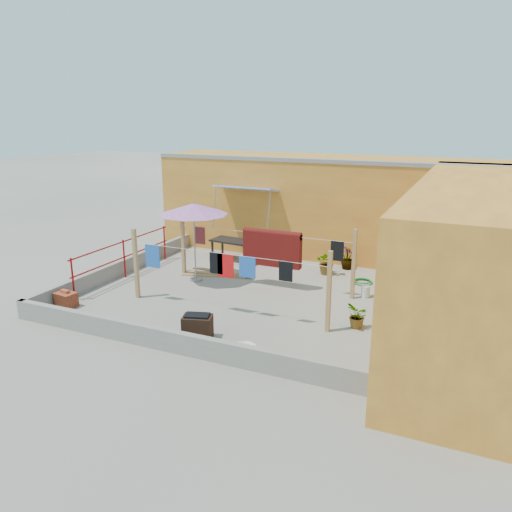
% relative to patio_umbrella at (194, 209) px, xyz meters
% --- Properties ---
extents(ground, '(80.00, 80.00, 0.00)m').
position_rel_patio_umbrella_xyz_m(ground, '(1.85, -0.37, -2.03)').
color(ground, '#9E998E').
rests_on(ground, ground).
extents(wall_back, '(11.00, 3.27, 3.21)m').
position_rel_patio_umbrella_xyz_m(wall_back, '(2.35, 4.32, -0.42)').
color(wall_back, orange).
rests_on(wall_back, ground).
extents(wall_right, '(2.40, 9.00, 3.20)m').
position_rel_patio_umbrella_xyz_m(wall_right, '(7.05, -0.37, -0.43)').
color(wall_right, orange).
rests_on(wall_right, ground).
extents(parapet_front, '(8.30, 0.16, 0.44)m').
position_rel_patio_umbrella_xyz_m(parapet_front, '(1.85, -3.95, -1.81)').
color(parapet_front, gray).
rests_on(parapet_front, ground).
extents(parapet_left, '(0.16, 7.30, 0.44)m').
position_rel_patio_umbrella_xyz_m(parapet_left, '(-2.23, -0.37, -1.81)').
color(parapet_left, gray).
rests_on(parapet_left, ground).
extents(red_railing, '(0.05, 4.20, 1.10)m').
position_rel_patio_umbrella_xyz_m(red_railing, '(-2.00, -0.57, -1.31)').
color(red_railing, '#A21010').
rests_on(red_railing, ground).
extents(clothesline_rig, '(5.09, 2.35, 1.80)m').
position_rel_patio_umbrella_xyz_m(clothesline_rig, '(2.07, 0.16, -1.00)').
color(clothesline_rig, tan).
rests_on(clothesline_rig, ground).
extents(patio_umbrella, '(2.34, 2.34, 2.26)m').
position_rel_patio_umbrella_xyz_m(patio_umbrella, '(0.00, 0.00, 0.00)').
color(patio_umbrella, gray).
rests_on(patio_umbrella, ground).
extents(outdoor_table, '(1.50, 0.86, 0.68)m').
position_rel_patio_umbrella_xyz_m(outdoor_table, '(0.09, 2.21, -1.42)').
color(outdoor_table, black).
rests_on(outdoor_table, ground).
extents(brick_stack, '(0.53, 0.41, 0.43)m').
position_rel_patio_umbrella_xyz_m(brick_stack, '(-1.85, -3.01, -1.85)').
color(brick_stack, '#9D4224').
rests_on(brick_stack, ground).
extents(lumber_pile, '(2.03, 0.65, 0.12)m').
position_rel_patio_umbrella_xyz_m(lumber_pile, '(0.35, 0.63, -1.97)').
color(lumber_pile, tan).
rests_on(lumber_pile, ground).
extents(brazier, '(0.69, 0.56, 0.54)m').
position_rel_patio_umbrella_xyz_m(brazier, '(1.99, -3.24, -1.77)').
color(brazier, black).
rests_on(brazier, ground).
extents(white_basin, '(0.50, 0.50, 0.09)m').
position_rel_patio_umbrella_xyz_m(white_basin, '(3.10, -3.32, -1.98)').
color(white_basin, silver).
rests_on(white_basin, ground).
extents(water_jug_a, '(0.22, 0.22, 0.35)m').
position_rel_patio_umbrella_xyz_m(water_jug_a, '(5.54, 1.22, -1.88)').
color(water_jug_a, silver).
rests_on(water_jug_a, ground).
extents(water_jug_b, '(0.22, 0.22, 0.35)m').
position_rel_patio_umbrella_xyz_m(water_jug_b, '(4.64, 0.63, -1.88)').
color(water_jug_b, silver).
rests_on(water_jug_b, ground).
extents(green_hose, '(0.56, 0.56, 0.08)m').
position_rel_patio_umbrella_xyz_m(green_hose, '(4.33, 1.72, -1.99)').
color(green_hose, '#197323').
rests_on(green_hose, ground).
extents(plant_back_a, '(0.83, 0.80, 0.71)m').
position_rel_patio_umbrella_xyz_m(plant_back_a, '(3.19, 2.11, -1.67)').
color(plant_back_a, '#255C1A').
rests_on(plant_back_a, ground).
extents(plant_back_b, '(0.45, 0.45, 0.69)m').
position_rel_patio_umbrella_xyz_m(plant_back_b, '(3.60, 2.83, -1.68)').
color(plant_back_b, '#255C1A').
rests_on(plant_back_b, ground).
extents(plant_right_a, '(0.50, 0.44, 0.78)m').
position_rel_patio_umbrella_xyz_m(plant_right_a, '(5.55, 0.41, -1.64)').
color(plant_right_a, '#255C1A').
rests_on(plant_right_a, ground).
extents(plant_right_b, '(0.41, 0.44, 0.64)m').
position_rel_patio_umbrella_xyz_m(plant_right_b, '(5.21, 0.34, -1.71)').
color(plant_right_b, '#255C1A').
rests_on(plant_right_b, ground).
extents(plant_right_c, '(0.58, 0.62, 0.56)m').
position_rel_patio_umbrella_xyz_m(plant_right_c, '(4.89, -1.35, -1.75)').
color(plant_right_c, '#255C1A').
rests_on(plant_right_c, ground).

